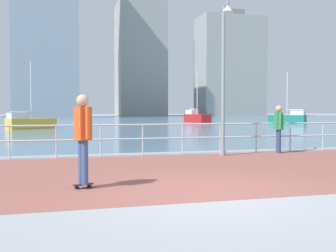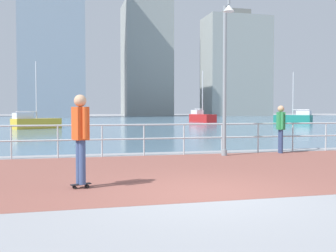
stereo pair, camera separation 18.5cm
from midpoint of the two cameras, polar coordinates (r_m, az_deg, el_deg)
name	(u,v)px [view 2 (the right image)]	position (r m, az deg, el deg)	size (l,w,h in m)	color
ground	(91,123)	(46.96, -10.83, 0.36)	(220.00, 220.00, 0.00)	gray
brick_paving	(169,171)	(10.14, 0.64, -6.42)	(28.00, 6.92, 0.01)	brown
harbor_water	(87,121)	(58.24, -11.43, 0.72)	(180.00, 88.00, 0.00)	slate
waterfront_railing	(144,134)	(13.43, -3.07, -1.11)	(25.25, 0.06, 1.08)	#B2BCC1
lamppost	(226,63)	(13.52, 8.65, 8.90)	(0.36, 0.81, 5.61)	gray
skateboarder	(80,132)	(7.96, -11.76, -0.80)	(0.41, 0.55, 1.84)	black
bystander	(281,125)	(14.82, 16.16, 0.14)	(0.32, 0.55, 1.70)	navy
sailboat_ivory	(202,117)	(51.55, 4.95, 1.26)	(2.27, 4.88, 6.59)	#B21E1E
sailboat_yellow	(294,118)	(51.08, 17.69, 1.11)	(3.95, 4.20, 6.19)	#197266
sailboat_gray	(35,122)	(34.69, -18.33, 0.50)	(4.01, 3.15, 5.57)	gold
tower_glass	(146,60)	(111.23, -3.08, 9.46)	(12.53, 12.85, 32.55)	#939993
tower_beige	(53,12)	(92.54, -16.12, 15.36)	(13.12, 14.91, 46.92)	#8493A3
tower_steel	(236,66)	(110.17, 9.73, 8.41)	(17.07, 10.05, 28.37)	#939993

